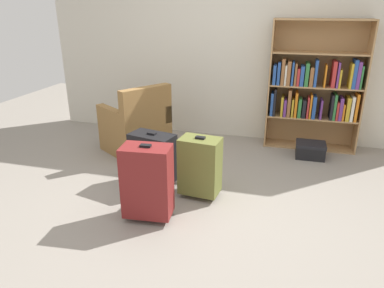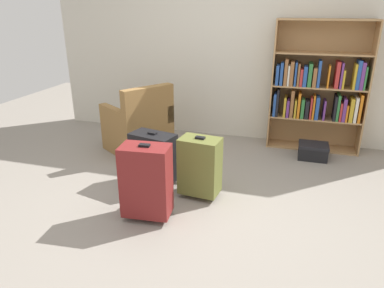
{
  "view_description": "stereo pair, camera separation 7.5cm",
  "coord_description": "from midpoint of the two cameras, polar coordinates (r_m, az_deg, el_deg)",
  "views": [
    {
      "loc": [
        0.74,
        -2.94,
        1.81
      ],
      "look_at": [
        -0.09,
        0.17,
        0.55
      ],
      "focal_mm": 33.13,
      "sensor_mm": 36.0,
      "label": 1
    },
    {
      "loc": [
        0.82,
        -2.92,
        1.81
      ],
      "look_at": [
        -0.09,
        0.17,
        0.55
      ],
      "focal_mm": 33.13,
      "sensor_mm": 36.0,
      "label": 2
    }
  ],
  "objects": [
    {
      "name": "back_wall",
      "position": [
        5.1,
        6.29,
        15.49
      ],
      "size": [
        5.4,
        0.1,
        2.6
      ],
      "primitive_type": "cube",
      "color": "beige",
      "rests_on": "ground"
    },
    {
      "name": "suitcase_dark_red",
      "position": [
        3.15,
        -7.88,
        -5.96
      ],
      "size": [
        0.45,
        0.29,
        0.72
      ],
      "color": "maroon",
      "rests_on": "ground"
    },
    {
      "name": "bookshelf",
      "position": [
        4.91,
        18.7,
        8.54
      ],
      "size": [
        1.18,
        0.32,
        1.67
      ],
      "color": "#A87F51",
      "rests_on": "ground"
    },
    {
      "name": "suitcase_black",
      "position": [
        3.79,
        -6.89,
        -2.16
      ],
      "size": [
        0.51,
        0.35,
        0.59
      ],
      "color": "black",
      "rests_on": "ground"
    },
    {
      "name": "ground_plane",
      "position": [
        3.53,
        0.05,
        -9.45
      ],
      "size": [
        9.46,
        9.46,
        0.0
      ],
      "primitive_type": "plane",
      "color": "gray"
    },
    {
      "name": "mug",
      "position": [
        4.54,
        -2.9,
        -1.53
      ],
      "size": [
        0.12,
        0.08,
        0.1
      ],
      "color": "red",
      "rests_on": "ground"
    },
    {
      "name": "suitcase_olive",
      "position": [
        3.51,
        0.74,
        -3.54
      ],
      "size": [
        0.42,
        0.3,
        0.64
      ],
      "color": "brown",
      "rests_on": "ground"
    },
    {
      "name": "armchair",
      "position": [
        4.7,
        -9.36,
        2.53
      ],
      "size": [
        0.97,
        0.97,
        0.9
      ],
      "color": "olive",
      "rests_on": "ground"
    },
    {
      "name": "storage_box",
      "position": [
        4.74,
        18.08,
        -0.87
      ],
      "size": [
        0.36,
        0.29,
        0.19
      ],
      "color": "black",
      "rests_on": "ground"
    }
  ]
}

